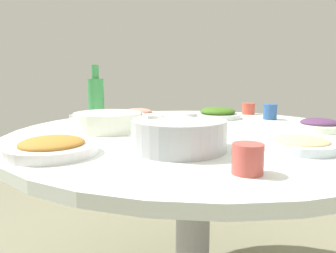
# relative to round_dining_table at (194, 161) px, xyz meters

# --- Properties ---
(round_dining_table) EXTENTS (1.34, 1.34, 0.76)m
(round_dining_table) POSITION_rel_round_dining_table_xyz_m (0.00, 0.00, 0.00)
(round_dining_table) COLOR #99999E
(round_dining_table) RESTS_ON ground
(rice_bowl) EXTENTS (0.26, 0.26, 0.09)m
(rice_bowl) POSITION_rel_round_dining_table_xyz_m (0.29, 0.11, 0.16)
(rice_bowl) COLOR #B2B5BA
(rice_bowl) RESTS_ON round_dining_table
(soup_bowl) EXTENTS (0.25, 0.25, 0.07)m
(soup_bowl) POSITION_rel_round_dining_table_xyz_m (0.18, -0.27, 0.15)
(soup_bowl) COLOR white
(soup_bowl) RESTS_ON round_dining_table
(dish_shrimp) EXTENTS (0.22, 0.22, 0.04)m
(dish_shrimp) POSITION_rel_round_dining_table_xyz_m (-0.21, -0.45, 0.13)
(dish_shrimp) COLOR silver
(dish_shrimp) RESTS_ON round_dining_table
(dish_eggplant) EXTENTS (0.21, 0.21, 0.04)m
(dish_eggplant) POSITION_rel_round_dining_table_xyz_m (-0.28, 0.38, 0.13)
(dish_eggplant) COLOR silver
(dish_eggplant) RESTS_ON round_dining_table
(dish_greens) EXTENTS (0.22, 0.22, 0.05)m
(dish_greens) POSITION_rel_round_dining_table_xyz_m (-0.37, -0.08, 0.14)
(dish_greens) COLOR silver
(dish_greens) RESTS_ON round_dining_table
(dish_noodles) EXTENTS (0.20, 0.20, 0.04)m
(dish_noodles) POSITION_rel_round_dining_table_xyz_m (0.10, 0.39, 0.13)
(dish_noodles) COLOR silver
(dish_noodles) RESTS_ON round_dining_table
(dish_tofu_braise) EXTENTS (0.24, 0.24, 0.05)m
(dish_tofu_braise) POSITION_rel_round_dining_table_xyz_m (0.51, -0.13, 0.14)
(dish_tofu_braise) COLOR white
(dish_tofu_braise) RESTS_ON round_dining_table
(green_bottle) EXTENTS (0.08, 0.08, 0.25)m
(green_bottle) POSITION_rel_round_dining_table_xyz_m (-0.05, -0.58, 0.22)
(green_bottle) COLOR #3B914B
(green_bottle) RESTS_ON round_dining_table
(tea_cup_near) EXTENTS (0.06, 0.06, 0.07)m
(tea_cup_near) POSITION_rel_round_dining_table_xyz_m (-0.46, 0.15, 0.15)
(tea_cup_near) COLOR #2D5691
(tea_cup_near) RESTS_ON round_dining_table
(tea_cup_far) EXTENTS (0.07, 0.07, 0.06)m
(tea_cup_far) POSITION_rel_round_dining_table_xyz_m (0.39, 0.34, 0.15)
(tea_cup_far) COLOR #C24D45
(tea_cup_far) RESTS_ON round_dining_table
(tea_cup_side) EXTENTS (0.07, 0.07, 0.06)m
(tea_cup_side) POSITION_rel_round_dining_table_xyz_m (-0.60, -0.01, 0.15)
(tea_cup_side) COLOR #CF4B38
(tea_cup_side) RESTS_ON round_dining_table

